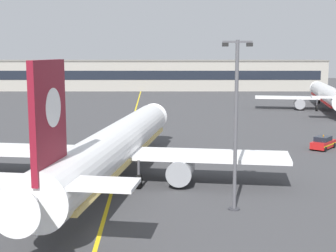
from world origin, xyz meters
The scene contains 8 objects.
ground_plane centered at (0.00, 0.00, 0.00)m, with size 400.00×400.00×0.00m, color #3D3D3F.
taxiway_centreline centered at (0.00, 30.00, 0.00)m, with size 0.30×180.00×0.01m, color yellow.
airliner_foreground centered at (0.66, 12.85, 3.37)m, with size 32.36×41.43×11.65m.
airliner_background centered at (39.17, 70.20, 3.18)m, with size 30.48×38.95×10.98m.
apron_lamp_post centered at (10.72, 4.74, 6.81)m, with size 2.24×0.90×13.00m.
service_car_second centered at (25.13, 28.71, 0.77)m, with size 4.00×4.42×1.79m.
safety_cone_by_nose_gear centered at (2.15, 28.49, 0.26)m, with size 0.44×0.44×0.55m.
terminal_building centered at (-4.13, 126.28, 4.82)m, with size 119.39×12.40×9.63m.
Camera 1 is at (5.58, -31.82, 12.10)m, focal length 52.28 mm.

